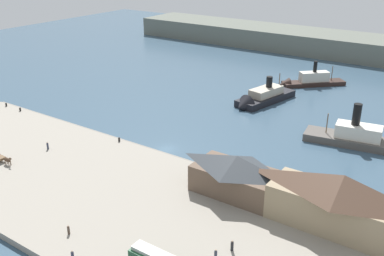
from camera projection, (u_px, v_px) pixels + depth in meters
ground_plane at (167, 149)px, 97.82m from camera, size 320.00×320.00×0.00m
quay_promenade at (93, 189)px, 80.90m from camera, size 110.00×36.00×1.20m
seawall_edge at (156, 153)px, 94.89m from camera, size 110.00×0.80×1.00m
ferry_shed_customs_shed at (236, 174)px, 76.87m from camera, size 15.35×8.21×7.31m
ferry_shed_east_terminal at (341, 202)px, 66.86m from camera, size 21.93×7.91×9.28m
horse_cart at (2, 158)px, 88.79m from camera, size 5.67×1.39×1.87m
pedestrian_near_east_shed at (216, 255)px, 61.59m from camera, size 0.42×0.42×1.71m
pedestrian_by_tram at (73, 256)px, 61.45m from camera, size 0.41×0.41×1.66m
pedestrian_at_waters_edge at (48, 146)px, 94.62m from camera, size 0.41×0.41×1.68m
pedestrian_near_cart at (232, 246)px, 63.40m from camera, size 0.43×0.43×1.74m
pedestrian_walking_west at (69, 230)px, 67.03m from camera, size 0.39×0.39×1.56m
mooring_post_center_west at (6, 105)px, 119.59m from camera, size 0.44×0.44×0.90m
mooring_post_west at (119, 139)px, 98.51m from camera, size 0.44×0.44×0.90m
mooring_post_east at (20, 109)px, 116.21m from camera, size 0.44×0.44×0.90m
ferry_approaching_west at (260, 98)px, 124.91m from camera, size 10.48×22.47×9.15m
ferry_near_quay at (371, 140)px, 98.02m from camera, size 25.63×9.86×11.57m
ferry_mid_harbor at (307, 81)px, 140.55m from camera, size 18.55×18.34×9.27m
far_headland at (333, 44)px, 179.72m from camera, size 180.00×24.00×8.00m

